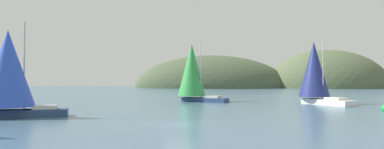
{
  "coord_description": "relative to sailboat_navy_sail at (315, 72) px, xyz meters",
  "views": [
    {
      "loc": [
        2.34,
        -27.91,
        3.7
      ],
      "look_at": [
        0.0,
        28.56,
        4.65
      ],
      "focal_mm": 31.39,
      "sensor_mm": 36.0,
      "label": 1
    }
  ],
  "objects": [
    {
      "name": "sailboat_navy_sail",
      "position": [
        0.0,
        0.0,
        0.0
      ],
      "size": [
        7.49,
        9.85,
        10.32
      ],
      "color": "white",
      "rests_on": "ground_plane"
    },
    {
      "name": "ground_plane",
      "position": [
        -19.39,
        -25.13,
        -5.0
      ],
      "size": [
        360.0,
        360.0,
        0.0
      ],
      "primitive_type": "plane",
      "color": "#426075"
    },
    {
      "name": "headland_center",
      "position": [
        -14.39,
        109.87,
        -5.0
      ],
      "size": [
        74.3,
        44.0,
        31.37
      ],
      "primitive_type": "ellipsoid",
      "color": "#425138",
      "rests_on": "ground_plane"
    },
    {
      "name": "sailboat_blue_spinnaker",
      "position": [
        -36.58,
        -20.57,
        -0.38
      ],
      "size": [
        8.92,
        6.49,
        9.56
      ],
      "color": "navy",
      "rests_on": "ground_plane"
    },
    {
      "name": "sailboat_green_sail",
      "position": [
        -19.38,
        5.04,
        0.24
      ],
      "size": [
        9.59,
        7.26,
        10.28
      ],
      "color": "navy",
      "rests_on": "ground_plane"
    },
    {
      "name": "headland_right",
      "position": [
        40.61,
        109.87,
        -5.0
      ],
      "size": [
        57.3,
        44.0,
        36.25
      ],
      "primitive_type": "ellipsoid",
      "color": "#4C5B3D",
      "rests_on": "ground_plane"
    }
  ]
}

